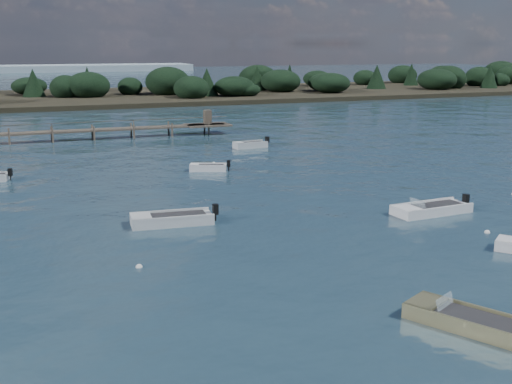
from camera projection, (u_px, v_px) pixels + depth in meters
name	position (u px, v px, depth m)	size (l,w,h in m)	color
ground	(152.00, 123.00, 83.61)	(400.00, 400.00, 0.00)	#182B38
tender_far_grey_b	(250.00, 146.00, 63.94)	(3.79, 1.61, 1.28)	#B0B6B8
dinghy_mid_grey	(172.00, 221.00, 36.90)	(5.12, 2.17, 1.28)	#B0B6B8
dinghy_near_olive	(469.00, 323.00, 23.44)	(3.69, 4.89, 1.22)	brown
dinghy_mid_white_a	(431.00, 211.00, 39.23)	(5.39, 2.21, 1.25)	silver
tender_far_white	(208.00, 169.00, 52.37)	(3.35, 2.19, 1.13)	silver
buoy_a	(500.00, 336.00, 22.79)	(0.32, 0.32, 0.32)	silver
buoy_b	(487.00, 233.00, 35.23)	(0.32, 0.32, 0.32)	silver
buoy_c	(139.00, 267.00, 29.78)	(0.32, 0.32, 0.32)	silver
buoy_e	(214.00, 163.00, 55.58)	(0.32, 0.32, 0.32)	silver
far_headland	(233.00, 86.00, 128.26)	(190.00, 40.00, 5.80)	black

